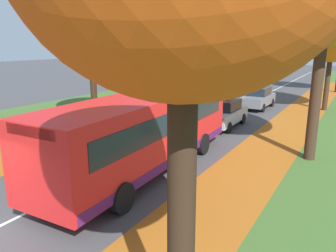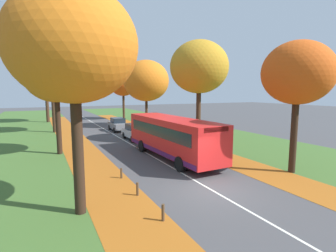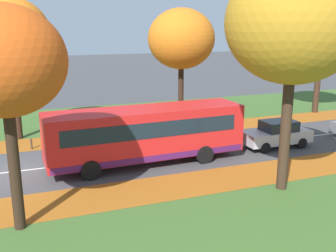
# 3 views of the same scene
# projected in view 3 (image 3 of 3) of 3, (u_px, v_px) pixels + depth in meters

# --- Properties ---
(ground_plane) EXTENTS (160.00, 160.00, 0.00)m
(ground_plane) POSITION_uv_depth(u_px,v_px,m) (14.00, 172.00, 19.79)
(ground_plane) COLOR #424244
(grass_verge_left) EXTENTS (12.00, 90.00, 0.01)m
(grass_verge_left) POSITION_uv_depth(u_px,v_px,m) (254.00, 108.00, 34.97)
(grass_verge_left) COLOR #3D6028
(grass_verge_left) RESTS_ON ground
(leaf_litter_left) EXTENTS (2.80, 60.00, 0.00)m
(leaf_litter_left) POSITION_uv_depth(u_px,v_px,m) (218.00, 126.00, 28.75)
(leaf_litter_left) COLOR #9E5619
(leaf_litter_left) RESTS_ON grass_verge_left
(leaf_litter_right) EXTENTS (2.80, 60.00, 0.00)m
(leaf_litter_right) POSITION_uv_depth(u_px,v_px,m) (301.00, 167.00, 20.41)
(leaf_litter_right) COLOR #9E5619
(leaf_litter_right) RESTS_ON grass_verge_right
(road_centre_line) EXTENTS (0.12, 80.00, 0.01)m
(road_centre_line) POSITION_uv_depth(u_px,v_px,m) (329.00, 134.00, 26.63)
(road_centre_line) COLOR silver
(road_centre_line) RESTS_ON ground
(tree_left_nearest) EXTENTS (4.91, 4.91, 8.88)m
(tree_left_nearest) POSITION_uv_depth(u_px,v_px,m) (10.00, 34.00, 23.96)
(tree_left_nearest) COLOR black
(tree_left_nearest) RESTS_ON ground
(tree_left_near) EXTENTS (4.78, 4.78, 8.38)m
(tree_left_near) POSITION_uv_depth(u_px,v_px,m) (181.00, 39.00, 27.94)
(tree_left_near) COLOR black
(tree_left_near) RESTS_ON ground
(tree_left_mid) EXTENTS (5.05, 5.05, 9.56)m
(tree_left_mid) POSITION_uv_depth(u_px,v_px,m) (323.00, 24.00, 31.57)
(tree_left_mid) COLOR #382619
(tree_left_mid) RESTS_ON ground
(tree_right_nearest) EXTENTS (4.14, 4.14, 7.88)m
(tree_right_nearest) POSITION_uv_depth(u_px,v_px,m) (4.00, 62.00, 12.81)
(tree_right_nearest) COLOR black
(tree_right_nearest) RESTS_ON ground
(tree_right_near) EXTENTS (5.64, 5.64, 9.81)m
(tree_right_near) POSITION_uv_depth(u_px,v_px,m) (294.00, 23.00, 15.98)
(tree_right_near) COLOR #382619
(tree_right_near) RESTS_ON ground
(bollard_second) EXTENTS (0.12, 0.12, 0.65)m
(bollard_second) POSITION_uv_depth(u_px,v_px,m) (31.00, 144.00, 23.30)
(bollard_second) COLOR #4C3823
(bollard_second) RESTS_ON ground
(bollard_third) EXTENTS (0.12, 0.12, 0.60)m
(bollard_third) POSITION_uv_depth(u_px,v_px,m) (79.00, 140.00, 24.24)
(bollard_third) COLOR #4C3823
(bollard_third) RESTS_ON ground
(bus) EXTENTS (2.90, 10.48, 2.98)m
(bus) POSITION_uv_depth(u_px,v_px,m) (146.00, 132.00, 20.60)
(bus) COLOR red
(bus) RESTS_ON ground
(car_silver_lead) EXTENTS (1.81, 4.22, 1.62)m
(car_silver_lead) POSITION_uv_depth(u_px,v_px,m) (277.00, 134.00, 23.64)
(car_silver_lead) COLOR #B7BABF
(car_silver_lead) RESTS_ON ground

